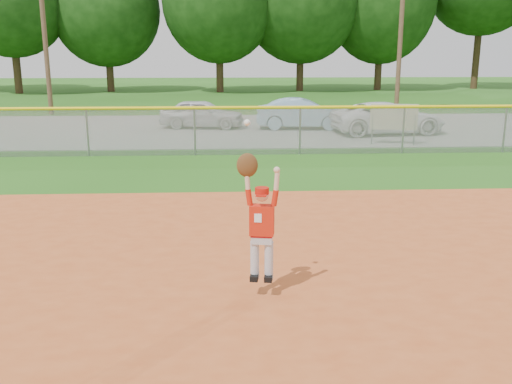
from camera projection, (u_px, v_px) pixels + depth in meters
ground at (161, 278)px, 8.43m from camera, size 120.00×120.00×0.00m
parking_strip at (203, 129)px, 23.92m from camera, size 44.00×10.00×0.03m
car_white_a at (202, 114)px, 24.04m from camera, size 3.70×1.98×1.20m
car_blue at (302, 114)px, 23.77m from camera, size 3.90×1.61×1.26m
car_white_b at (388, 118)px, 22.42m from camera, size 4.64×2.55×1.23m
sponsor_sign at (394, 118)px, 19.77m from camera, size 1.59×0.39×1.44m
outfield_fence at (195, 128)px, 17.90m from camera, size 40.06×0.10×1.55m
power_lines at (225, 20)px, 28.64m from camera, size 19.40×0.24×9.00m
ballplayer at (260, 218)px, 7.52m from camera, size 0.57×0.28×2.16m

